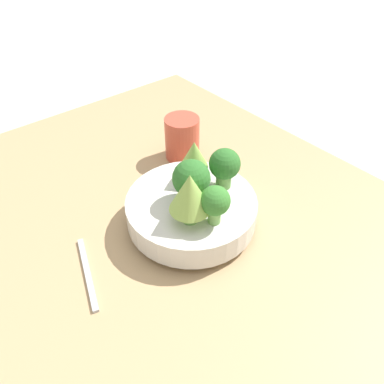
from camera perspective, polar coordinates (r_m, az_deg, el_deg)
The scene contains 10 objects.
ground_plane at distance 0.75m, azimuth -1.27°, elevation -7.36°, with size 6.00×6.00×0.00m, color beige.
table at distance 0.74m, azimuth -1.29°, elevation -6.47°, with size 1.16×0.87×0.03m.
bowl at distance 0.71m, azimuth 0.00°, elevation -2.83°, with size 0.25×0.25×0.06m.
broccoli_floret_center at distance 0.66m, azimuth 0.00°, elevation 1.88°, with size 0.07×0.07×0.09m.
broccoli_floret_right at distance 0.62m, azimuth 3.54°, elevation -1.55°, with size 0.05×0.05×0.07m.
romanesco_piece_far at distance 0.71m, azimuth 0.33°, elevation 5.37°, with size 0.05×0.05×0.09m.
broccoli_floret_back at distance 0.70m, azimuth 4.98°, elevation 4.01°, with size 0.06×0.06×0.08m.
romanesco_piece_near at distance 0.61m, azimuth -0.32°, elevation -0.27°, with size 0.07×0.07×0.10m.
cup at distance 0.89m, azimuth -1.51°, elevation 8.21°, with size 0.08×0.08×0.10m.
fork at distance 0.68m, azimuth -15.63°, elevation -11.76°, with size 0.16×0.06×0.01m.
Camera 1 is at (0.40, -0.31, 0.56)m, focal length 35.00 mm.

